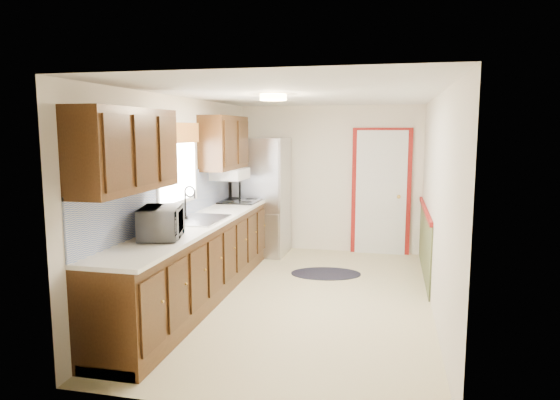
% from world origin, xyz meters
% --- Properties ---
extents(room_shell, '(3.20, 5.20, 2.52)m').
position_xyz_m(room_shell, '(0.00, 0.00, 1.20)').
color(room_shell, beige).
rests_on(room_shell, ground).
extents(kitchen_run, '(0.63, 4.00, 2.20)m').
position_xyz_m(kitchen_run, '(-1.24, -0.29, 0.81)').
color(kitchen_run, '#351D0C').
rests_on(kitchen_run, ground).
extents(back_wall_trim, '(1.12, 2.30, 2.08)m').
position_xyz_m(back_wall_trim, '(0.99, 2.21, 0.89)').
color(back_wall_trim, maroon).
rests_on(back_wall_trim, ground).
extents(ceiling_fixture, '(0.30, 0.30, 0.06)m').
position_xyz_m(ceiling_fixture, '(-0.30, -0.20, 2.36)').
color(ceiling_fixture, '#FFD88C').
rests_on(ceiling_fixture, room_shell).
extents(microwave, '(0.45, 0.63, 0.38)m').
position_xyz_m(microwave, '(-1.20, -1.21, 1.13)').
color(microwave, white).
rests_on(microwave, kitchen_run).
extents(refrigerator, '(0.80, 0.79, 1.88)m').
position_xyz_m(refrigerator, '(-1.02, 2.05, 0.94)').
color(refrigerator, '#B7B7BC').
rests_on(refrigerator, ground).
extents(rug, '(1.07, 0.79, 0.01)m').
position_xyz_m(rug, '(0.15, 1.08, 0.01)').
color(rug, black).
rests_on(rug, ground).
extents(cooktop, '(0.55, 0.65, 0.02)m').
position_xyz_m(cooktop, '(-1.19, 1.40, 0.95)').
color(cooktop, black).
rests_on(cooktop, kitchen_run).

